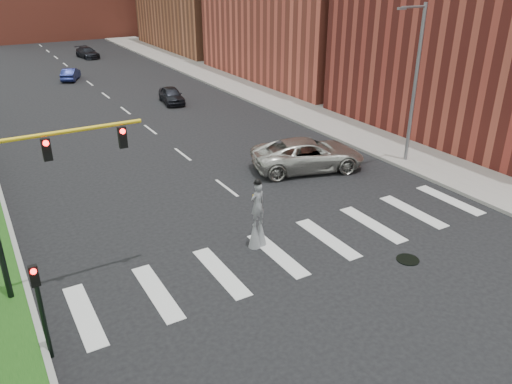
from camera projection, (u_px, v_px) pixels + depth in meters
ground_plane at (317, 257)px, 20.15m from camera, size 160.00×160.00×0.00m
sidewalk_right at (263, 94)px, 45.51m from camera, size 5.00×90.00×0.18m
manhole at (408, 260)px, 19.95m from camera, size 0.90×0.90×0.04m
streetlight at (414, 81)px, 27.85m from camera, size 2.05×0.20×9.00m
traffic_signal at (28, 187)px, 16.29m from camera, size 5.30×0.23×6.20m
secondary_signal at (40, 304)px, 14.21m from camera, size 0.25×0.21×3.23m
stilt_performer at (257, 219)px, 20.49m from camera, size 0.83×0.58×3.04m
suv_crossing at (308, 154)px, 28.53m from camera, size 7.01×4.65×1.79m
car_near at (171, 95)px, 42.52m from camera, size 2.10×4.16×1.36m
car_mid at (71, 74)px, 51.12m from camera, size 2.66×3.96×1.23m
car_far at (87, 53)px, 63.55m from camera, size 2.46×4.73×1.31m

